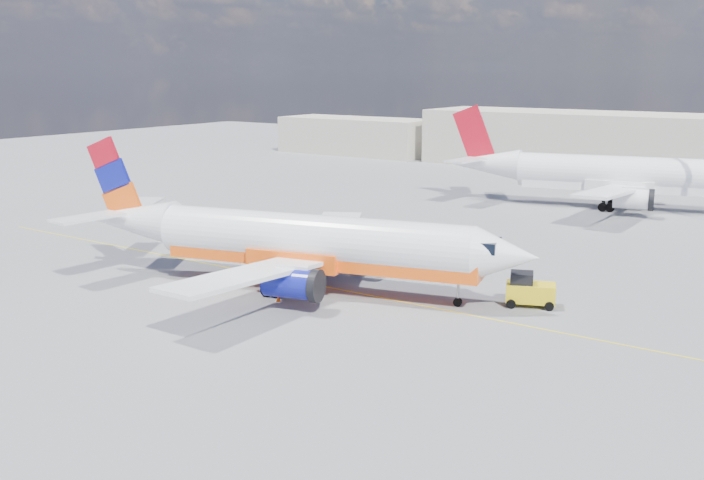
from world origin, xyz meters
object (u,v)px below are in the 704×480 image
Objects in this scene: second_jet at (620,175)px; gse_tug at (529,290)px; traffic_cone at (278,298)px; main_jet at (300,242)px.

second_jet is 10.39× the size of gse_tug.
second_jet is 37.89m from gse_tug.
gse_tug is 15.43m from traffic_cone.
main_jet is 65.98× the size of traffic_cone.
second_jet is at bearing 65.22° from main_jet.
second_jet reaches higher than main_jet.
second_jet is 46.24m from traffic_cone.
main_jet is 0.93× the size of second_jet.
second_jet is (8.04, 42.54, 0.24)m from main_jet.
second_jet reaches higher than traffic_cone.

